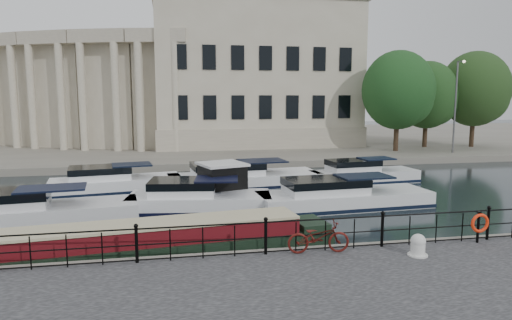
{
  "coord_description": "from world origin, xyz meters",
  "views": [
    {
      "loc": [
        -2.95,
        -15.99,
        5.57
      ],
      "look_at": [
        0.5,
        2.0,
        3.0
      ],
      "focal_mm": 32.0,
      "sensor_mm": 36.0,
      "label": 1
    }
  ],
  "objects_px": {
    "harbour_hut": "(222,185)",
    "mooring_bollard": "(418,245)",
    "life_ring_post": "(480,224)",
    "narrowboat": "(144,246)",
    "bicycle": "(318,237)"
  },
  "relations": [
    {
      "from": "mooring_bollard",
      "to": "harbour_hut",
      "type": "relative_size",
      "value": 0.19
    },
    {
      "from": "mooring_bollard",
      "to": "narrowboat",
      "type": "distance_m",
      "value": 9.21
    },
    {
      "from": "harbour_hut",
      "to": "mooring_bollard",
      "type": "bearing_deg",
      "value": -82.78
    },
    {
      "from": "bicycle",
      "to": "mooring_bollard",
      "type": "relative_size",
      "value": 2.85
    },
    {
      "from": "life_ring_post",
      "to": "bicycle",
      "type": "bearing_deg",
      "value": 178.97
    },
    {
      "from": "narrowboat",
      "to": "harbour_hut",
      "type": "bearing_deg",
      "value": 57.93
    },
    {
      "from": "narrowboat",
      "to": "harbour_hut",
      "type": "relative_size",
      "value": 3.84
    },
    {
      "from": "mooring_bollard",
      "to": "harbour_hut",
      "type": "xyz_separation_m",
      "value": [
        -4.98,
        10.79,
        0.07
      ]
    },
    {
      "from": "bicycle",
      "to": "mooring_bollard",
      "type": "xyz_separation_m",
      "value": [
        3.02,
        -0.84,
        -0.2
      ]
    },
    {
      "from": "life_ring_post",
      "to": "mooring_bollard",
      "type": "bearing_deg",
      "value": -164.84
    },
    {
      "from": "mooring_bollard",
      "to": "narrowboat",
      "type": "height_order",
      "value": "mooring_bollard"
    },
    {
      "from": "narrowboat",
      "to": "harbour_hut",
      "type": "distance_m",
      "value": 8.5
    },
    {
      "from": "mooring_bollard",
      "to": "narrowboat",
      "type": "relative_size",
      "value": 0.05
    },
    {
      "from": "bicycle",
      "to": "mooring_bollard",
      "type": "height_order",
      "value": "bicycle"
    },
    {
      "from": "life_ring_post",
      "to": "harbour_hut",
      "type": "relative_size",
      "value": 0.3
    }
  ]
}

